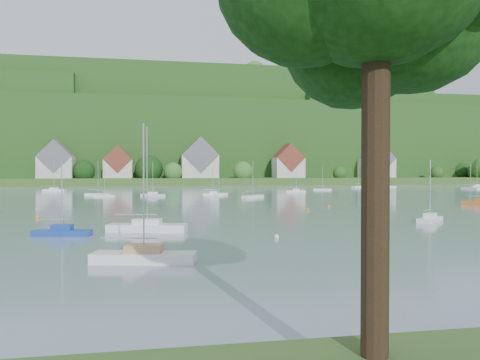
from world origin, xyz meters
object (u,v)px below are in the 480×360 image
object	(u,v)px
near_sailboat_2	(144,255)
near_sailboat_3	(430,218)
near_sailboat_1	(62,231)
near_sailboat_0	(147,227)

from	to	relation	value
near_sailboat_2	near_sailboat_3	xyz separation A→B (m)	(31.24, 18.35, -0.05)
near_sailboat_1	near_sailboat_3	size ratio (longest dim) A/B	0.97
near_sailboat_0	near_sailboat_2	bearing A→B (deg)	-76.74
near_sailboat_3	near_sailboat_0	bearing A→B (deg)	144.00
near_sailboat_1	near_sailboat_0	bearing A→B (deg)	20.52
near_sailboat_0	near_sailboat_2	size ratio (longest dim) A/B	1.14
near_sailboat_0	near_sailboat_1	bearing A→B (deg)	-157.05
near_sailboat_1	near_sailboat_3	world-z (taller)	near_sailboat_3
near_sailboat_1	near_sailboat_2	distance (m)	15.79
near_sailboat_3	near_sailboat_2	bearing A→B (deg)	168.72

